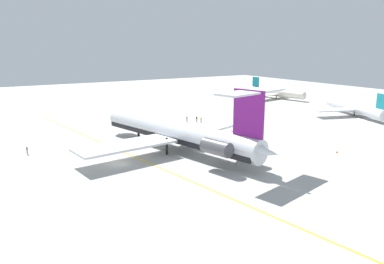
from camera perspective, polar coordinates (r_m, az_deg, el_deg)
ground at (r=69.47m, az=-11.28°, el=-4.90°), size 312.13×312.13×0.00m
main_jetliner at (r=75.49m, az=-1.88°, el=-0.13°), size 48.30×43.13×14.21m
airliner_far_left at (r=157.11m, az=13.22°, el=5.97°), size 27.25×27.13×8.17m
airliner_mid_left at (r=125.89m, az=23.79°, el=3.48°), size 27.01×27.10×8.27m
ground_crew_near_nose at (r=103.79m, az=1.42°, el=2.01°), size 0.44×0.28×1.77m
ground_crew_near_tail at (r=80.97m, az=-24.28°, el=-2.45°), size 0.27×0.43×1.68m
ground_crew_portside at (r=105.26m, az=-0.80°, el=2.14°), size 0.27×0.40×1.68m
ground_crew_starboard at (r=105.42m, az=0.74°, el=2.15°), size 0.34×0.30×1.66m
safety_cone_nose at (r=80.55m, az=21.63°, el=-2.87°), size 0.40×0.40×0.55m
taxiway_centreline at (r=73.59m, az=-9.09°, el=-3.77°), size 102.51×16.40×0.01m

